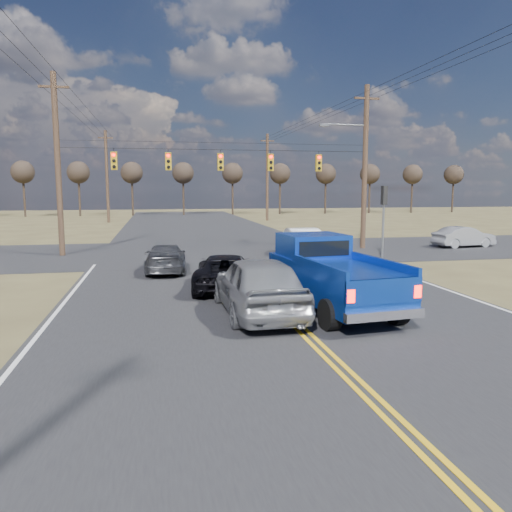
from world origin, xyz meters
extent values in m
plane|color=brown|center=(0.00, 0.00, 0.00)|extent=(160.00, 160.00, 0.00)
cube|color=#28282B|center=(0.00, 10.00, 0.00)|extent=(14.00, 120.00, 0.02)
cube|color=#28282B|center=(0.00, 18.00, 0.00)|extent=(120.00, 12.00, 0.02)
cylinder|color=#473323|center=(-9.00, 18.00, 5.00)|extent=(0.32, 0.32, 10.00)
cube|color=#473323|center=(-9.00, 18.00, 9.20)|extent=(1.60, 0.12, 0.12)
cylinder|color=#473323|center=(9.00, 18.00, 5.00)|extent=(0.32, 0.32, 10.00)
cube|color=#473323|center=(9.00, 18.00, 9.20)|extent=(1.60, 0.12, 0.12)
cylinder|color=black|center=(0.00, 18.00, 6.00)|extent=(18.00, 0.02, 0.02)
cylinder|color=black|center=(0.00, 18.00, 6.40)|extent=(18.00, 0.02, 0.02)
cube|color=#B28C14|center=(-6.00, 18.00, 5.30)|extent=(0.34, 0.24, 1.00)
cylinder|color=#FF0C05|center=(-6.00, 17.86, 5.63)|extent=(0.20, 0.06, 0.20)
cylinder|color=black|center=(-6.00, 17.86, 5.30)|extent=(0.20, 0.06, 0.20)
cylinder|color=black|center=(-6.00, 17.86, 4.97)|extent=(0.20, 0.06, 0.20)
cube|color=black|center=(-6.00, 17.83, 5.74)|extent=(0.24, 0.14, 0.03)
cube|color=#B28C14|center=(-3.00, 18.00, 5.30)|extent=(0.34, 0.24, 1.00)
cylinder|color=#FF0C05|center=(-3.00, 17.86, 5.63)|extent=(0.20, 0.06, 0.20)
cylinder|color=black|center=(-3.00, 17.86, 5.30)|extent=(0.20, 0.06, 0.20)
cylinder|color=black|center=(-3.00, 17.86, 4.97)|extent=(0.20, 0.06, 0.20)
cube|color=black|center=(-3.00, 17.83, 5.74)|extent=(0.24, 0.14, 0.03)
cube|color=#B28C14|center=(0.00, 18.00, 5.30)|extent=(0.34, 0.24, 1.00)
cylinder|color=#FF0C05|center=(0.00, 17.86, 5.63)|extent=(0.20, 0.06, 0.20)
cylinder|color=black|center=(0.00, 17.86, 5.30)|extent=(0.20, 0.06, 0.20)
cylinder|color=black|center=(0.00, 17.86, 4.97)|extent=(0.20, 0.06, 0.20)
cube|color=black|center=(0.00, 17.83, 5.74)|extent=(0.24, 0.14, 0.03)
cube|color=#B28C14|center=(3.00, 18.00, 5.30)|extent=(0.34, 0.24, 1.00)
cylinder|color=#FF0C05|center=(3.00, 17.86, 5.63)|extent=(0.20, 0.06, 0.20)
cylinder|color=black|center=(3.00, 17.86, 5.30)|extent=(0.20, 0.06, 0.20)
cylinder|color=black|center=(3.00, 17.86, 4.97)|extent=(0.20, 0.06, 0.20)
cube|color=black|center=(3.00, 17.83, 5.74)|extent=(0.24, 0.14, 0.03)
cube|color=#B28C14|center=(6.00, 18.00, 5.30)|extent=(0.34, 0.24, 1.00)
cylinder|color=#FF0C05|center=(6.00, 17.86, 5.63)|extent=(0.20, 0.06, 0.20)
cylinder|color=black|center=(6.00, 17.86, 5.30)|extent=(0.20, 0.06, 0.20)
cylinder|color=black|center=(6.00, 17.86, 4.97)|extent=(0.20, 0.06, 0.20)
cube|color=black|center=(6.00, 17.83, 5.74)|extent=(0.24, 0.14, 0.03)
cylinder|color=slate|center=(8.20, 13.50, 1.60)|extent=(0.12, 0.12, 3.20)
cube|color=black|center=(8.20, 13.50, 3.40)|extent=(0.24, 0.34, 1.00)
cylinder|color=slate|center=(7.60, 18.00, 7.60)|extent=(2.80, 0.10, 0.10)
cube|color=slate|center=(6.30, 18.00, 7.55)|extent=(0.55, 0.22, 0.14)
cylinder|color=#473323|center=(-9.00, 46.00, 5.00)|extent=(0.32, 0.32, 10.00)
cube|color=#473323|center=(-9.00, 46.00, 9.20)|extent=(1.60, 0.12, 0.12)
cylinder|color=#473323|center=(9.00, 46.00, 5.00)|extent=(0.32, 0.32, 10.00)
cube|color=#473323|center=(9.00, 46.00, 9.20)|extent=(1.60, 0.12, 0.12)
cylinder|color=black|center=(-9.70, 17.00, 9.30)|extent=(0.02, 58.00, 0.02)
cylinder|color=black|center=(-9.00, 17.00, 9.30)|extent=(0.02, 58.00, 0.02)
cylinder|color=black|center=(-8.30, 17.00, 9.30)|extent=(0.02, 58.00, 0.02)
cylinder|color=black|center=(8.30, 17.00, 9.30)|extent=(0.02, 58.00, 0.02)
cylinder|color=black|center=(9.00, 17.00, 9.30)|extent=(0.02, 58.00, 0.02)
cylinder|color=black|center=(9.70, 17.00, 9.30)|extent=(0.02, 58.00, 0.02)
cylinder|color=#33261C|center=(-21.00, 60.00, 2.75)|extent=(0.28, 0.28, 5.50)
sphere|color=#2D231C|center=(-21.00, 60.00, 5.90)|extent=(3.00, 3.00, 3.00)
cylinder|color=#33261C|center=(-14.00, 60.00, 2.75)|extent=(0.28, 0.28, 5.50)
sphere|color=#2D231C|center=(-14.00, 60.00, 5.90)|extent=(3.00, 3.00, 3.00)
cylinder|color=#33261C|center=(-7.00, 60.00, 2.75)|extent=(0.28, 0.28, 5.50)
sphere|color=#2D231C|center=(-7.00, 60.00, 5.90)|extent=(3.00, 3.00, 3.00)
cylinder|color=#33261C|center=(0.00, 60.00, 2.75)|extent=(0.28, 0.28, 5.50)
sphere|color=#2D231C|center=(0.00, 60.00, 5.90)|extent=(3.00, 3.00, 3.00)
cylinder|color=#33261C|center=(7.00, 60.00, 2.75)|extent=(0.28, 0.28, 5.50)
sphere|color=#2D231C|center=(7.00, 60.00, 5.90)|extent=(3.00, 3.00, 3.00)
cylinder|color=#33261C|center=(14.00, 60.00, 2.75)|extent=(0.28, 0.28, 5.50)
sphere|color=#2D231C|center=(14.00, 60.00, 5.90)|extent=(3.00, 3.00, 3.00)
cylinder|color=#33261C|center=(21.00, 60.00, 2.75)|extent=(0.28, 0.28, 5.50)
sphere|color=#2D231C|center=(21.00, 60.00, 5.90)|extent=(3.00, 3.00, 3.00)
cylinder|color=#33261C|center=(28.00, 60.00, 2.75)|extent=(0.28, 0.28, 5.50)
sphere|color=#2D231C|center=(28.00, 60.00, 5.90)|extent=(3.00, 3.00, 3.00)
cylinder|color=#33261C|center=(35.00, 60.00, 2.75)|extent=(0.28, 0.28, 5.50)
sphere|color=#2D231C|center=(35.00, 60.00, 5.90)|extent=(3.00, 3.00, 3.00)
cylinder|color=#33261C|center=(42.00, 60.00, 2.75)|extent=(0.28, 0.28, 5.50)
sphere|color=#2D231C|center=(42.00, 60.00, 5.90)|extent=(3.00, 3.00, 3.00)
cylinder|color=black|center=(0.74, 0.89, 0.43)|extent=(0.44, 0.90, 0.87)
cylinder|color=black|center=(2.79, 1.11, 0.43)|extent=(0.44, 0.90, 0.87)
cylinder|color=black|center=(0.33, 4.78, 0.43)|extent=(0.44, 0.90, 0.87)
cylinder|color=black|center=(2.38, 5.00, 0.43)|extent=(0.44, 0.90, 0.87)
cube|color=#0F38A7|center=(1.56, 2.95, 0.98)|extent=(2.78, 6.06, 1.09)
cube|color=#0F38A7|center=(1.39, 4.51, 1.87)|extent=(2.19, 2.05, 0.78)
cube|color=black|center=(1.49, 3.62, 1.87)|extent=(1.73, 0.25, 0.49)
cube|color=#0F38A7|center=(0.65, 1.70, 1.63)|extent=(0.49, 3.57, 0.22)
cube|color=#0F38A7|center=(2.70, 1.92, 1.63)|extent=(0.49, 3.57, 0.22)
cube|color=#0F38A7|center=(1.86, 0.05, 1.19)|extent=(2.17, 0.31, 0.65)
cube|color=silver|center=(1.87, -0.02, 0.60)|extent=(2.23, 0.43, 0.24)
cube|color=#FF0C05|center=(0.92, -0.09, 1.14)|extent=(0.20, 0.09, 0.33)
cube|color=#FF0C05|center=(2.82, 0.11, 1.14)|extent=(0.20, 0.09, 0.33)
imported|color=gray|center=(-0.80, 2.95, 0.91)|extent=(2.29, 5.40, 1.82)
imported|color=black|center=(-1.25, 6.95, 0.66)|extent=(2.94, 5.06, 1.33)
imported|color=white|center=(4.18, 15.50, 0.79)|extent=(1.77, 4.85, 1.59)
imported|color=#37383D|center=(-3.37, 11.33, 0.63)|extent=(2.00, 4.44, 1.26)
imported|color=#93959B|center=(15.64, 17.32, 0.67)|extent=(1.90, 4.19, 1.33)
camera|label=1|loc=(-3.70, -11.42, 3.77)|focal=35.00mm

